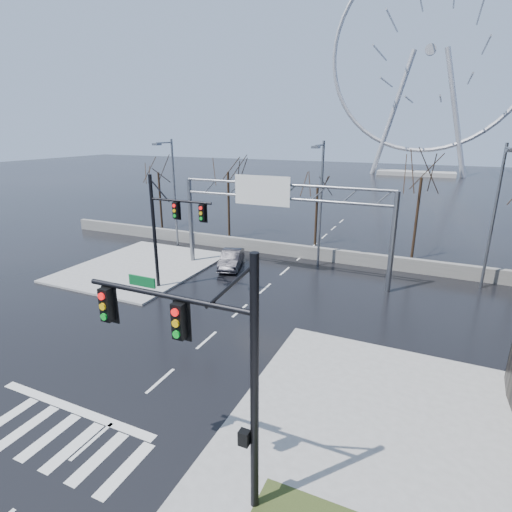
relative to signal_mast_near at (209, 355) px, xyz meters
The scene contains 16 objects.
ground 8.15m from the signal_mast_near, 141.85° to the left, with size 260.00×260.00×0.00m, color black.
sidewalk_right_ext 9.12m from the signal_mast_near, 51.18° to the left, with size 12.00×10.00×0.15m, color gray.
sidewalk_far 23.25m from the signal_mast_near, 135.18° to the left, with size 10.00×12.00×0.15m, color gray.
barrier_wall 24.96m from the signal_mast_near, 102.07° to the left, with size 52.00×0.50×1.10m, color slate.
signal_mast_near is the anchor object (origin of this frame).
signal_mast_far 17.03m from the signal_mast_near, 130.26° to the left, with size 4.72×0.41×8.00m.
sign_gantry 19.79m from the signal_mast_near, 106.19° to the left, with size 16.36×0.40×7.60m.
streetlight_left 28.07m from the signal_mast_near, 127.67° to the left, with size 0.50×2.55×10.00m.
streetlight_mid 22.44m from the signal_mast_near, 98.05° to the left, with size 0.50×2.55×10.00m.
streetlight_right 23.92m from the signal_mast_near, 68.25° to the left, with size 0.50×2.55×10.00m.
tree_far_left 36.36m from the signal_mast_near, 129.53° to the left, with size 3.50×3.50×7.00m.
tree_left 30.98m from the signal_mast_near, 117.18° to the left, with size 3.75×3.75×7.50m.
tree_center 29.00m from the signal_mast_near, 100.21° to the left, with size 3.25×3.25×6.50m.
tree_right 27.84m from the signal_mast_near, 82.02° to the left, with size 3.90×3.90×7.80m.
ferris_wheel 101.29m from the signal_mast_near, 90.08° to the left, with size 45.00×6.00×50.91m.
car 21.75m from the signal_mast_near, 116.33° to the left, with size 1.52×4.36×1.44m, color black.
Camera 1 is at (10.29, -12.26, 10.80)m, focal length 28.00 mm.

